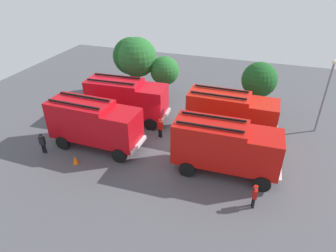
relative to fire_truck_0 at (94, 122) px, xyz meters
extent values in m
plane|color=#4C4C51|center=(5.08, 2.46, -2.15)|extent=(46.43, 46.43, 0.00)
cube|color=red|center=(2.45, -0.08, -0.05)|extent=(2.28, 2.57, 2.60)
cube|color=#8C9EAD|center=(3.50, -0.11, 0.26)|extent=(0.15, 2.13, 1.46)
cube|color=red|center=(-1.05, 0.03, 0.10)|extent=(4.88, 2.65, 2.90)
cube|color=black|center=(-1.03, 0.72, 1.67)|extent=(4.32, 0.26, 0.12)
cube|color=black|center=(-1.07, -0.65, 1.67)|extent=(4.32, 0.26, 0.12)
cube|color=silver|center=(3.65, -0.12, -1.20)|extent=(0.28, 2.38, 0.28)
cylinder|color=black|center=(2.69, 1.11, -1.60)|extent=(1.11, 0.39, 1.10)
cylinder|color=black|center=(2.61, -1.28, -1.60)|extent=(1.11, 0.39, 1.10)
cylinder|color=black|center=(-2.21, 1.27, -1.60)|extent=(1.11, 0.39, 1.10)
cylinder|color=black|center=(-2.29, -1.13, -1.60)|extent=(1.11, 0.39, 1.10)
cube|color=red|center=(12.37, 0.02, -0.05)|extent=(2.24, 2.53, 2.60)
cube|color=#8C9EAD|center=(13.42, 0.04, 0.26)|extent=(0.11, 2.13, 1.46)
cube|color=red|center=(8.87, -0.03, 0.10)|extent=(4.84, 2.57, 2.90)
cube|color=black|center=(8.86, 0.66, 1.67)|extent=(4.32, 0.19, 0.12)
cube|color=black|center=(8.88, -0.72, 1.67)|extent=(4.32, 0.19, 0.12)
cube|color=silver|center=(13.57, 0.04, -1.20)|extent=(0.24, 2.38, 0.28)
cylinder|color=black|center=(12.55, 1.23, -1.60)|extent=(1.11, 0.37, 1.10)
cylinder|color=black|center=(12.59, -1.17, -1.60)|extent=(1.11, 0.37, 1.10)
cylinder|color=black|center=(7.65, 1.15, -1.60)|extent=(1.11, 0.37, 1.10)
cylinder|color=black|center=(7.69, -1.25, -1.60)|extent=(1.11, 0.37, 1.10)
cube|color=red|center=(2.88, 4.89, -0.05)|extent=(2.31, 2.60, 2.60)
cube|color=#8C9EAD|center=(3.93, 4.94, 0.26)|extent=(0.18, 2.13, 1.46)
cube|color=red|center=(-0.62, 4.72, 0.10)|extent=(4.91, 2.72, 2.90)
cube|color=black|center=(-0.65, 5.41, 1.67)|extent=(4.32, 0.32, 0.12)
cube|color=black|center=(-0.58, 4.04, 1.67)|extent=(4.32, 0.32, 0.12)
cube|color=silver|center=(4.08, 4.94, -1.20)|extent=(0.31, 2.38, 0.28)
cylinder|color=black|center=(3.02, 6.09, -1.60)|extent=(1.12, 0.40, 1.10)
cylinder|color=black|center=(3.14, 3.70, -1.60)|extent=(1.12, 0.40, 1.10)
cylinder|color=black|center=(-1.87, 5.87, -1.60)|extent=(1.12, 0.40, 1.10)
cylinder|color=black|center=(-1.76, 3.47, -1.60)|extent=(1.12, 0.40, 1.10)
cube|color=red|center=(12.07, 4.79, -0.05)|extent=(2.23, 2.53, 2.60)
cube|color=#8C9EAD|center=(13.12, 4.78, 0.26)|extent=(0.11, 2.13, 1.46)
cube|color=red|center=(8.57, 4.83, 0.10)|extent=(4.83, 2.56, 2.90)
cube|color=black|center=(8.58, 5.52, 1.67)|extent=(4.32, 0.18, 0.12)
cube|color=black|center=(8.56, 4.15, 1.67)|extent=(4.32, 0.18, 0.12)
cube|color=silver|center=(13.27, 4.77, -1.20)|extent=(0.23, 2.38, 0.28)
cylinder|color=black|center=(12.29, 5.99, -1.60)|extent=(1.10, 0.36, 1.10)
cylinder|color=black|center=(12.25, 3.59, -1.60)|extent=(1.10, 0.36, 1.10)
cylinder|color=black|center=(7.39, 6.05, -1.60)|extent=(1.10, 0.36, 1.10)
cylinder|color=black|center=(7.36, 3.65, -1.60)|extent=(1.10, 0.36, 1.10)
cylinder|color=black|center=(4.19, 2.85, -1.77)|extent=(0.16, 0.16, 0.77)
cylinder|color=black|center=(4.39, 2.78, -1.77)|extent=(0.16, 0.16, 0.77)
cube|color=#B7140F|center=(4.29, 2.81, -1.05)|extent=(0.48, 0.37, 0.67)
sphere|color=tan|center=(4.29, 2.81, -0.61)|extent=(0.22, 0.22, 0.22)
cylinder|color=#B7140F|center=(4.29, 2.81, -0.52)|extent=(0.27, 0.27, 0.07)
cylinder|color=black|center=(12.20, -2.89, -1.78)|extent=(0.16, 0.16, 0.74)
cylinder|color=black|center=(12.17, -2.68, -1.78)|extent=(0.16, 0.16, 0.74)
cube|color=#B7140F|center=(12.19, -2.78, -1.09)|extent=(0.30, 0.45, 0.64)
sphere|color=tan|center=(12.19, -2.78, -0.67)|extent=(0.21, 0.21, 0.21)
cylinder|color=#B7140F|center=(12.19, -2.78, -0.58)|extent=(0.26, 0.26, 0.06)
cylinder|color=black|center=(0.18, 8.26, -1.78)|extent=(0.16, 0.16, 0.75)
cylinder|color=black|center=(-0.01, 8.35, -1.78)|extent=(0.16, 0.16, 0.75)
cube|color=gold|center=(0.08, 8.30, -1.07)|extent=(0.48, 0.40, 0.65)
sphere|color=tan|center=(0.08, 8.30, -0.64)|extent=(0.21, 0.21, 0.21)
cylinder|color=gold|center=(0.08, 8.30, -0.56)|extent=(0.27, 0.27, 0.06)
cylinder|color=black|center=(-3.25, -2.07, -1.77)|extent=(0.16, 0.16, 0.77)
cylinder|color=black|center=(-3.46, -2.08, -1.77)|extent=(0.16, 0.16, 0.77)
cube|color=black|center=(-3.35, -2.07, -1.05)|extent=(0.43, 0.26, 0.67)
sphere|color=brown|center=(-3.35, -2.07, -0.61)|extent=(0.22, 0.22, 0.22)
cylinder|color=black|center=(-3.35, -2.07, -0.53)|extent=(0.27, 0.27, 0.06)
cylinder|color=brown|center=(-1.60, 10.60, -0.96)|extent=(0.48, 0.48, 2.39)
sphere|color=#19511E|center=(-1.60, 10.60, 1.85)|extent=(3.82, 3.82, 3.82)
cylinder|color=brown|center=(-0.69, 10.01, -0.92)|extent=(0.49, 0.49, 2.47)
sphere|color=#236628|center=(-0.69, 10.01, 2.00)|extent=(3.96, 3.96, 3.96)
cylinder|color=brown|center=(2.20, 10.11, -1.25)|extent=(0.36, 0.36, 1.81)
sphere|color=#236628|center=(2.20, 10.11, 0.88)|extent=(2.89, 2.89, 2.89)
cylinder|color=brown|center=(11.36, 9.74, -1.16)|extent=(0.40, 0.40, 1.99)
sphere|color=#19511E|center=(11.36, 9.74, 1.19)|extent=(3.19, 3.19, 3.19)
cone|color=#F2600C|center=(-0.35, -2.46, -1.84)|extent=(0.44, 0.44, 0.63)
cone|color=#F2600C|center=(6.08, 2.23, -1.80)|extent=(0.50, 0.50, 0.71)
cylinder|color=slate|center=(16.57, 7.93, 0.80)|extent=(0.16, 0.16, 5.91)
sphere|color=#F2EFCC|center=(16.57, 7.93, 3.94)|extent=(0.36, 0.36, 0.36)
camera|label=1|loc=(11.41, -16.65, 11.07)|focal=31.59mm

